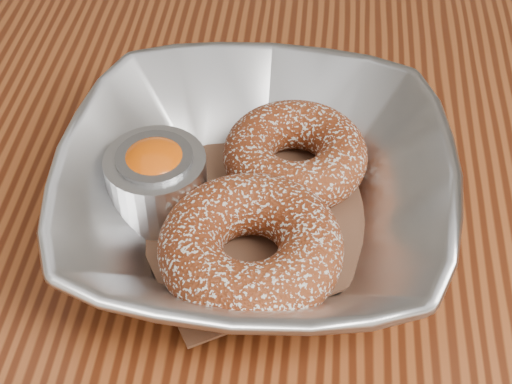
# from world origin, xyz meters

# --- Properties ---
(table) EXTENTS (1.20, 0.80, 0.75)m
(table) POSITION_xyz_m (0.00, 0.00, 0.65)
(table) COLOR brown
(table) RESTS_ON ground_plane
(serving_bowl) EXTENTS (0.23, 0.23, 0.06)m
(serving_bowl) POSITION_xyz_m (0.03, -0.02, 0.78)
(serving_bowl) COLOR silver
(serving_bowl) RESTS_ON table
(parchment) EXTENTS (0.20, 0.20, 0.00)m
(parchment) POSITION_xyz_m (0.03, -0.02, 0.76)
(parchment) COLOR brown
(parchment) RESTS_ON table
(donut_back) EXTENTS (0.09, 0.09, 0.03)m
(donut_back) POSITION_xyz_m (0.05, 0.02, 0.78)
(donut_back) COLOR maroon
(donut_back) RESTS_ON parchment
(donut_front) EXTENTS (0.12, 0.12, 0.04)m
(donut_front) POSITION_xyz_m (0.03, -0.06, 0.78)
(donut_front) COLOR maroon
(donut_front) RESTS_ON parchment
(ramekin) EXTENTS (0.06, 0.06, 0.05)m
(ramekin) POSITION_xyz_m (-0.03, -0.02, 0.78)
(ramekin) COLOR silver
(ramekin) RESTS_ON table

